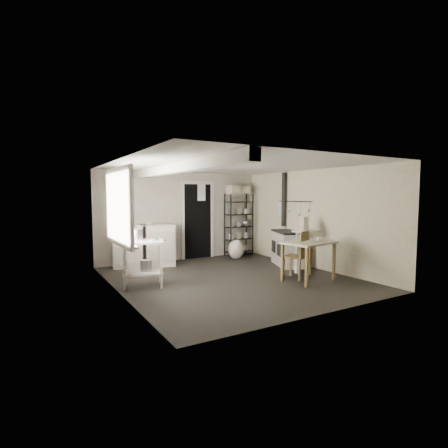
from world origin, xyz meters
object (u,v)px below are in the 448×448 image
base_cabinets (144,247)px  flour_sack (236,250)px  shelf_rack (239,222)px  stove (289,247)px  stockpot (136,236)px  work_table (308,262)px  prep_table (143,265)px  chair (295,255)px

base_cabinets → flour_sack: base_cabinets is taller
shelf_rack → stove: bearing=-87.4°
stockpot → work_table: bearing=-23.4°
prep_table → stockpot: size_ratio=3.29×
prep_table → flour_sack: (3.01, 1.51, -0.16)m
stockpot → flour_sack: size_ratio=0.50×
stockpot → shelf_rack: size_ratio=0.15×
stove → work_table: size_ratio=1.03×
flour_sack → base_cabinets: bearing=171.0°
prep_table → shelf_rack: 3.97m
work_table → chair: size_ratio=1.06×
prep_table → stove: 3.67m
work_table → chair: bearing=110.1°
prep_table → flour_sack: size_ratio=1.66×
chair → prep_table: bearing=138.8°
prep_table → shelf_rack: size_ratio=0.49×
prep_table → stove: bearing=2.6°
work_table → prep_table: bearing=157.7°
prep_table → stove: (3.67, 0.17, 0.04)m
base_cabinets → work_table: (2.36, -3.10, -0.08)m
base_cabinets → work_table: 3.90m
stockpot → work_table: (3.07, -1.33, -0.56)m
shelf_rack → flour_sack: size_ratio=3.36×
prep_table → flour_sack: 3.37m
base_cabinets → shelf_rack: size_ratio=0.87×
stove → flour_sack: bearing=138.3°
stove → stockpot: bearing=-157.2°
chair → flour_sack: chair is taller
prep_table → chair: (2.88, -0.95, 0.08)m
base_cabinets → chair: size_ratio=1.56×
chair → stockpot: bearing=137.4°
chair → base_cabinets: bearing=105.6°
prep_table → stockpot: 0.56m
stockpot → stove: 3.79m
base_cabinets → flour_sack: 2.43m
stove → prep_table: bearing=-155.5°
work_table → stove: bearing=63.6°
prep_table → chair: 3.03m
stove → chair: size_ratio=1.10×
base_cabinets → stove: size_ratio=1.42×
work_table → chair: (-0.10, 0.27, 0.10)m
prep_table → work_table: size_ratio=0.83×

